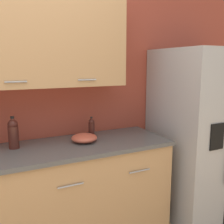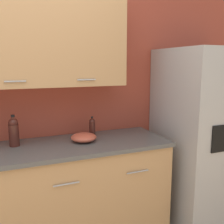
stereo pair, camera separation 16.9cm
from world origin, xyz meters
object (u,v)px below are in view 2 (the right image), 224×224
Objects in this scene: refrigerator at (203,135)px; wine_bottle at (14,131)px; mixing_bowl at (84,137)px; oil_bottle at (92,127)px.

wine_bottle is at bearing 173.88° from refrigerator.
mixing_bowl is at bearing -9.43° from wine_bottle.
wine_bottle is 0.59m from mixing_bowl.
oil_bottle is at bearing 168.55° from refrigerator.
mixing_bowl is at bearing 175.41° from refrigerator.
wine_bottle is at bearing -177.26° from oil_bottle.
wine_bottle is 0.70m from oil_bottle.
refrigerator is 1.84m from wine_bottle.
refrigerator is at bearing -11.45° from oil_bottle.
refrigerator is at bearing -4.59° from mixing_bowl.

